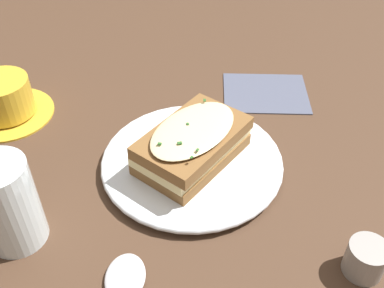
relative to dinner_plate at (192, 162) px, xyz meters
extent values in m
plane|color=#473021|center=(-0.02, 0.02, -0.01)|extent=(2.40, 2.40, 0.00)
cylinder|color=white|center=(0.00, 0.00, 0.00)|extent=(0.24, 0.24, 0.02)
torus|color=white|center=(0.00, 0.00, 0.00)|extent=(0.26, 0.26, 0.01)
cube|color=brown|center=(0.00, 0.00, 0.02)|extent=(0.14, 0.18, 0.02)
cube|color=#EFDB93|center=(0.00, 0.00, 0.03)|extent=(0.14, 0.18, 0.02)
cube|color=brown|center=(0.00, 0.00, 0.05)|extent=(0.14, 0.17, 0.02)
ellipsoid|color=beige|center=(0.00, 0.00, 0.06)|extent=(0.13, 0.16, 0.01)
cube|color=#2D6028|center=(-0.03, -0.05, 0.07)|extent=(0.01, 0.00, 0.00)
cube|color=#2D6028|center=(-0.01, 0.00, 0.07)|extent=(0.00, 0.01, 0.00)
cube|color=#2D6028|center=(0.02, -0.06, 0.07)|extent=(0.00, 0.01, 0.00)
cube|color=#2D6028|center=(0.02, -0.05, 0.07)|extent=(0.00, 0.00, 0.00)
cube|color=#2D6028|center=(0.00, 0.06, 0.07)|extent=(0.01, 0.01, 0.00)
cube|color=#2D6028|center=(0.00, -0.04, 0.07)|extent=(0.01, 0.01, 0.00)
cylinder|color=gold|center=(-0.32, 0.01, -0.01)|extent=(0.15, 0.15, 0.01)
cylinder|color=gold|center=(-0.32, 0.01, 0.03)|extent=(0.09, 0.09, 0.06)
cylinder|color=silver|center=(-0.16, -0.18, 0.05)|extent=(0.07, 0.07, 0.12)
ellipsoid|color=silver|center=(-0.01, -0.20, 0.00)|extent=(0.06, 0.07, 0.01)
cube|color=#4C5166|center=(0.06, 0.21, -0.01)|extent=(0.17, 0.15, 0.00)
cylinder|color=gray|center=(0.24, -0.10, 0.01)|extent=(0.05, 0.05, 0.04)
camera|label=1|loc=(0.15, -0.43, 0.44)|focal=42.00mm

